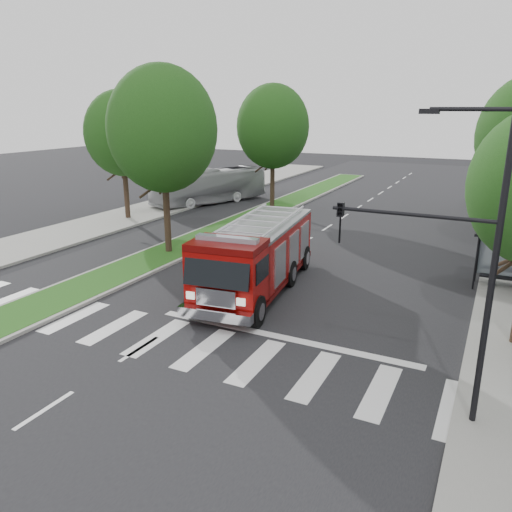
{
  "coord_description": "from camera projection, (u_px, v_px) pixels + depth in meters",
  "views": [
    {
      "loc": [
        10.44,
        -16.03,
        7.95
      ],
      "look_at": [
        1.31,
        2.36,
        1.8
      ],
      "focal_mm": 35.0,
      "sensor_mm": 36.0,
      "label": 1
    }
  ],
  "objects": [
    {
      "name": "sidewalk_left",
      "position": [
        104.0,
        223.0,
        35.22
      ],
      "size": [
        5.0,
        80.0,
        0.15
      ],
      "primitive_type": "cube",
      "color": "gray",
      "rests_on": "ground"
    },
    {
      "name": "tree_left_mid",
      "position": [
        122.0,
        133.0,
        34.97
      ],
      "size": [
        5.2,
        5.2,
        9.16
      ],
      "color": "black",
      "rests_on": "ground"
    },
    {
      "name": "median",
      "position": [
        261.0,
        213.0,
        38.46
      ],
      "size": [
        3.0,
        50.0,
        0.15
      ],
      "color": "gray",
      "rests_on": "ground"
    },
    {
      "name": "tree_median_far",
      "position": [
        273.0,
        127.0,
        38.34
      ],
      "size": [
        5.6,
        5.6,
        9.72
      ],
      "color": "black",
      "rests_on": "ground"
    },
    {
      "name": "streetlight_right_far",
      "position": [
        504.0,
        163.0,
        31.95
      ],
      "size": [
        2.11,
        0.2,
        8.0
      ],
      "color": "black",
      "rests_on": "ground"
    },
    {
      "name": "fire_engine",
      "position": [
        257.0,
        256.0,
        22.14
      ],
      "size": [
        4.02,
        9.83,
        3.31
      ],
      "rotation": [
        0.0,
        0.0,
        0.13
      ],
      "color": "#550504",
      "rests_on": "ground"
    },
    {
      "name": "city_bus",
      "position": [
        210.0,
        186.0,
        42.56
      ],
      "size": [
        6.37,
        10.73,
        2.95
      ],
      "primitive_type": "imported",
      "rotation": [
        0.0,
        0.0,
        -0.4
      ],
      "color": "#A9A9AD",
      "rests_on": "ground"
    },
    {
      "name": "tree_median_near",
      "position": [
        163.0,
        129.0,
        26.23
      ],
      "size": [
        5.8,
        5.8,
        10.16
      ],
      "color": "black",
      "rests_on": "ground"
    },
    {
      "name": "ground",
      "position": [
        202.0,
        309.0,
        20.48
      ],
      "size": [
        140.0,
        140.0,
        0.0
      ],
      "primitive_type": "plane",
      "color": "black",
      "rests_on": "ground"
    },
    {
      "name": "streetlight_right_near",
      "position": [
        456.0,
        248.0,
        12.04
      ],
      "size": [
        4.08,
        0.22,
        8.0
      ],
      "color": "black",
      "rests_on": "ground"
    }
  ]
}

